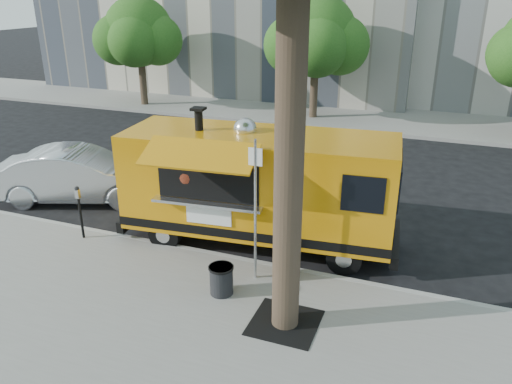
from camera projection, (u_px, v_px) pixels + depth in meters
The scene contains 13 objects.
ground at pixel (219, 239), 12.36m from camera, with size 120.00×120.00×0.00m, color black.
sidewalk at pixel (125, 333), 8.87m from camera, with size 60.00×6.00×0.15m, color gray.
curb at pixel (202, 254), 11.52m from camera, with size 60.00×0.14×0.16m, color #999993.
far_sidewalk at pixel (337, 116), 24.01m from camera, with size 60.00×5.00×0.15m, color gray.
tree_well at pixel (285, 323), 9.02m from camera, with size 1.20×1.20×0.02m, color black.
far_tree_a at pixel (139, 32), 24.88m from camera, with size 3.42×3.42×5.36m.
far_tree_b at pixel (316, 36), 22.23m from camera, with size 3.60×3.60×5.50m.
sign_post at pixel (255, 203), 9.81m from camera, with size 0.28×0.06×3.00m.
parking_meter at pixel (79, 206), 11.81m from camera, with size 0.11×0.11×1.33m.
food_truck at pixel (257, 185), 11.62m from camera, with size 6.72×3.49×3.23m.
sedan at pixel (80, 175), 14.38m from camera, with size 1.64×4.70×1.55m, color silver.
trash_bin_left at pixel (285, 264), 10.36m from camera, with size 0.47×0.47×0.57m.
trash_bin_right at pixel (221, 279), 9.79m from camera, with size 0.50×0.50×0.60m.
Camera 1 is at (4.77, -9.95, 5.75)m, focal length 35.00 mm.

